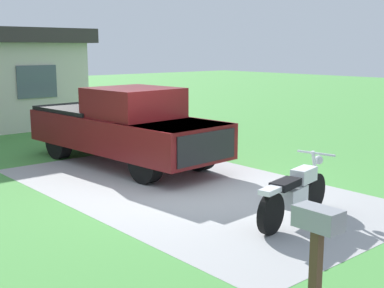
% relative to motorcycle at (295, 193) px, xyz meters
% --- Properties ---
extents(ground_plane, '(80.00, 80.00, 0.00)m').
position_rel_motorcycle_xyz_m(ground_plane, '(-0.08, 2.66, -0.47)').
color(ground_plane, '#4B9342').
extents(driveway_pad, '(4.76, 8.30, 0.01)m').
position_rel_motorcycle_xyz_m(driveway_pad, '(-0.08, 2.66, -0.47)').
color(driveway_pad, '#A0A0A0').
rests_on(driveway_pad, ground).
extents(motorcycle, '(2.19, 0.80, 1.09)m').
position_rel_motorcycle_xyz_m(motorcycle, '(0.00, 0.00, 0.00)').
color(motorcycle, black).
rests_on(motorcycle, ground).
extents(pickup_truck, '(2.39, 5.75, 1.90)m').
position_rel_motorcycle_xyz_m(pickup_truck, '(0.24, 5.48, 0.48)').
color(pickup_truck, black).
rests_on(pickup_truck, ground).
extents(mailbox, '(0.26, 0.48, 1.26)m').
position_rel_motorcycle_xyz_m(mailbox, '(-2.46, -2.18, 0.51)').
color(mailbox, '#4C3823').
rests_on(mailbox, ground).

